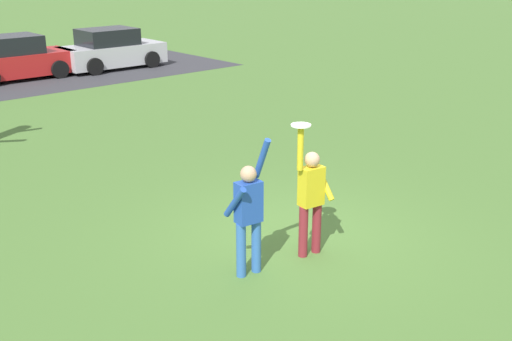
# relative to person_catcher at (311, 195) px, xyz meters

# --- Properties ---
(ground_plane) EXTENTS (120.00, 120.00, 0.00)m
(ground_plane) POSITION_rel_person_catcher_xyz_m (0.27, 0.57, -0.98)
(ground_plane) COLOR #4C7533
(person_catcher) EXTENTS (0.56, 0.49, 2.08)m
(person_catcher) POSITION_rel_person_catcher_xyz_m (0.00, 0.00, 0.00)
(person_catcher) COLOR maroon
(person_catcher) RESTS_ON ground_plane
(person_defender) EXTENTS (0.58, 0.49, 2.04)m
(person_defender) POSITION_rel_person_catcher_xyz_m (-1.11, 0.16, -0.00)
(person_defender) COLOR #3366B7
(person_defender) RESTS_ON ground_plane
(frisbee_disc) EXTENTS (0.29, 0.29, 0.02)m
(frisbee_disc) POSITION_rel_person_catcher_xyz_m (-0.22, 0.03, 1.11)
(frisbee_disc) COLOR white
(frisbee_disc) RESTS_ON person_catcher
(parked_car_red) EXTENTS (4.11, 2.07, 1.59)m
(parked_car_red) POSITION_rel_person_catcher_xyz_m (2.26, 17.00, -0.25)
(parked_car_red) COLOR red
(parked_car_red) RESTS_ON ground_plane
(parked_car_silver) EXTENTS (4.11, 2.07, 1.59)m
(parked_car_silver) POSITION_rel_person_catcher_xyz_m (6.06, 16.64, -0.25)
(parked_car_silver) COLOR #BCBCC1
(parked_car_silver) RESTS_ON ground_plane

